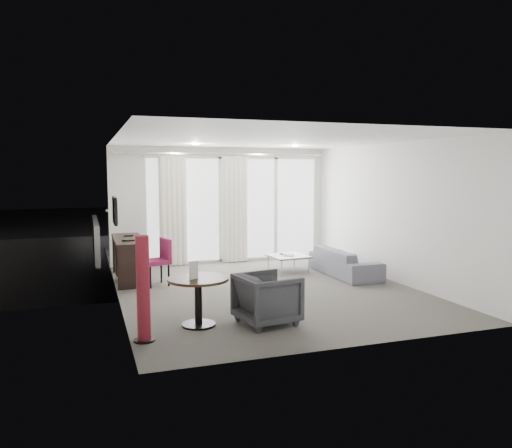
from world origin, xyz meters
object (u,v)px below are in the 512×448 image
object	(u,v)px
red_lamp	(143,289)
rattan_chair_b	(271,233)
desk_chair	(156,262)
tub_armchair	(267,299)
sofa	(345,262)
rattan_chair_a	(230,235)
desk	(129,259)
round_table	(198,302)
coffee_table	(288,263)

from	to	relation	value
red_lamp	rattan_chair_b	distance (m)	7.47
desk_chair	rattan_chair_b	distance (m)	4.81
tub_armchair	sofa	world-z (taller)	tub_armchair
red_lamp	rattan_chair_a	world-z (taller)	red_lamp
desk	sofa	bearing A→B (deg)	-13.05
round_table	coffee_table	distance (m)	3.94
desk_chair	red_lamp	world-z (taller)	red_lamp
desk_chair	coffee_table	distance (m)	2.81
round_table	desk_chair	bearing A→B (deg)	94.84
rattan_chair_a	round_table	bearing A→B (deg)	-112.34
round_table	sofa	distance (m)	4.15
round_table	coffee_table	world-z (taller)	round_table
desk_chair	rattan_chair_a	world-z (taller)	rattan_chair_a
tub_armchair	coffee_table	bearing A→B (deg)	-37.28
rattan_chair_b	round_table	bearing A→B (deg)	-100.90
desk	desk_chair	size ratio (longest dim) A/B	2.00
coffee_table	rattan_chair_b	distance (m)	2.99
desk	rattan_chair_b	world-z (taller)	rattan_chair_b
coffee_table	rattan_chair_a	distance (m)	2.80
desk	tub_armchair	xyz separation A→B (m)	(1.55, -3.44, -0.05)
round_table	rattan_chair_b	bearing A→B (deg)	61.00
sofa	rattan_chair_a	xyz separation A→B (m)	(-1.38, 3.48, 0.17)
red_lamp	rattan_chair_b	xyz separation A→B (m)	(4.03, 6.28, -0.22)
desk	rattan_chair_a	world-z (taller)	rattan_chair_a
desk	red_lamp	distance (m)	3.62
red_lamp	tub_armchair	world-z (taller)	red_lamp
red_lamp	rattan_chair_a	distance (m)	6.77
rattan_chair_a	rattan_chair_b	xyz separation A→B (m)	(1.18, 0.15, -0.02)
desk	round_table	distance (m)	3.29
coffee_table	rattan_chair_a	bearing A→B (deg)	99.49
desk_chair	sofa	size ratio (longest dim) A/B	0.46
coffee_table	sofa	xyz separation A→B (m)	(0.92, -0.73, 0.10)
rattan_chair_b	desk_chair	bearing A→B (deg)	-118.39
desk_chair	red_lamp	bearing A→B (deg)	-114.28
desk	sofa	xyz separation A→B (m)	(4.11, -0.95, -0.13)
desk_chair	rattan_chair_b	size ratio (longest dim) A/B	1.00
desk_chair	sofa	world-z (taller)	desk_chair
round_table	tub_armchair	size ratio (longest dim) A/B	1.08
tub_armchair	rattan_chair_b	bearing A→B (deg)	-31.34
rattan_chair_a	rattan_chair_b	bearing A→B (deg)	4.78
desk	coffee_table	world-z (taller)	desk
round_table	rattan_chair_b	world-z (taller)	rattan_chair_b
red_lamp	rattan_chair_a	xyz separation A→B (m)	(2.85, 6.14, -0.21)
coffee_table	rattan_chair_a	xyz separation A→B (m)	(-0.46, 2.75, 0.27)
desk	desk_chair	bearing A→B (deg)	-56.49
desk_chair	red_lamp	distance (m)	3.03
round_table	red_lamp	bearing A→B (deg)	-153.01
round_table	rattan_chair_a	xyz separation A→B (m)	(2.09, 5.75, 0.11)
round_table	sofa	size ratio (longest dim) A/B	0.45
round_table	tub_armchair	world-z (taller)	tub_armchair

